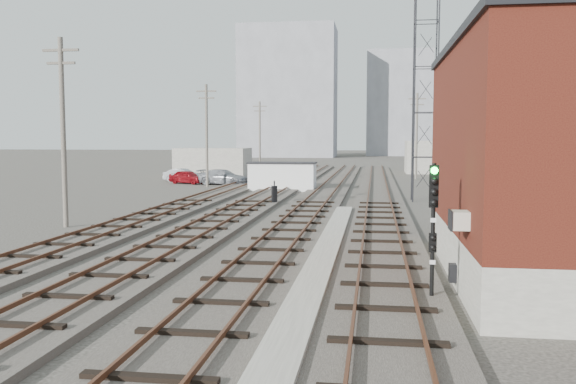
% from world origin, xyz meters
% --- Properties ---
extents(ground, '(320.00, 320.00, 0.00)m').
position_xyz_m(ground, '(0.00, 60.00, 0.00)').
color(ground, '#282621').
rests_on(ground, ground).
extents(track_right, '(3.20, 90.00, 0.39)m').
position_xyz_m(track_right, '(2.50, 39.00, 0.11)').
color(track_right, '#332D28').
rests_on(track_right, ground).
extents(track_mid_right, '(3.20, 90.00, 0.39)m').
position_xyz_m(track_mid_right, '(-1.50, 39.00, 0.11)').
color(track_mid_right, '#332D28').
rests_on(track_mid_right, ground).
extents(track_mid_left, '(3.20, 90.00, 0.39)m').
position_xyz_m(track_mid_left, '(-5.50, 39.00, 0.11)').
color(track_mid_left, '#332D28').
rests_on(track_mid_left, ground).
extents(track_left, '(3.20, 90.00, 0.39)m').
position_xyz_m(track_left, '(-9.50, 39.00, 0.11)').
color(track_left, '#332D28').
rests_on(track_left, ground).
extents(platform_curb, '(0.90, 28.00, 0.26)m').
position_xyz_m(platform_curb, '(0.50, 14.00, 0.13)').
color(platform_curb, gray).
rests_on(platform_curb, ground).
extents(brick_building, '(6.54, 12.20, 7.22)m').
position_xyz_m(brick_building, '(7.50, 12.00, 3.63)').
color(brick_building, gray).
rests_on(brick_building, ground).
extents(lattice_tower, '(1.60, 1.60, 15.00)m').
position_xyz_m(lattice_tower, '(5.50, 35.00, 7.50)').
color(lattice_tower, black).
rests_on(lattice_tower, ground).
extents(utility_pole_left_a, '(1.80, 0.24, 9.00)m').
position_xyz_m(utility_pole_left_a, '(-12.50, 20.00, 4.80)').
color(utility_pole_left_a, '#595147').
rests_on(utility_pole_left_a, ground).
extents(utility_pole_left_b, '(1.80, 0.24, 9.00)m').
position_xyz_m(utility_pole_left_b, '(-12.50, 45.00, 4.80)').
color(utility_pole_left_b, '#595147').
rests_on(utility_pole_left_b, ground).
extents(utility_pole_left_c, '(1.80, 0.24, 9.00)m').
position_xyz_m(utility_pole_left_c, '(-12.50, 70.00, 4.80)').
color(utility_pole_left_c, '#595147').
rests_on(utility_pole_left_c, ground).
extents(utility_pole_right_a, '(1.80, 0.24, 9.00)m').
position_xyz_m(utility_pole_right_a, '(6.50, 28.00, 4.80)').
color(utility_pole_right_a, '#595147').
rests_on(utility_pole_right_a, ground).
extents(utility_pole_right_b, '(1.80, 0.24, 9.00)m').
position_xyz_m(utility_pole_right_b, '(6.50, 58.00, 4.80)').
color(utility_pole_right_b, '#595147').
rests_on(utility_pole_right_b, ground).
extents(apartment_left, '(22.00, 14.00, 30.00)m').
position_xyz_m(apartment_left, '(-18.00, 135.00, 15.00)').
color(apartment_left, gray).
rests_on(apartment_left, ground).
extents(apartment_right, '(16.00, 12.00, 26.00)m').
position_xyz_m(apartment_right, '(8.00, 150.00, 13.00)').
color(apartment_right, gray).
rests_on(apartment_right, ground).
extents(shed_left, '(8.00, 5.00, 3.20)m').
position_xyz_m(shed_left, '(-16.00, 60.00, 1.60)').
color(shed_left, gray).
rests_on(shed_left, ground).
extents(shed_right, '(6.00, 6.00, 4.00)m').
position_xyz_m(shed_right, '(9.00, 70.00, 2.00)').
color(shed_right, gray).
rests_on(shed_right, ground).
extents(signal_mast, '(0.40, 0.40, 3.63)m').
position_xyz_m(signal_mast, '(3.70, 8.53, 2.07)').
color(signal_mast, gray).
rests_on(signal_mast, ground).
extents(switch_stand, '(0.43, 0.43, 1.45)m').
position_xyz_m(switch_stand, '(-4.17, 31.12, 0.69)').
color(switch_stand, black).
rests_on(switch_stand, ground).
extents(site_trailer, '(5.57, 2.46, 2.33)m').
position_xyz_m(site_trailer, '(-5.32, 42.17, 1.18)').
color(site_trailer, silver).
rests_on(site_trailer, ground).
extents(car_red, '(4.08, 2.81, 1.29)m').
position_xyz_m(car_red, '(-15.32, 48.29, 0.64)').
color(car_red, maroon).
rests_on(car_red, ground).
extents(car_silver, '(4.04, 1.81, 1.29)m').
position_xyz_m(car_silver, '(-16.64, 51.04, 0.64)').
color(car_silver, '#989A9F').
rests_on(car_silver, ground).
extents(car_grey, '(5.17, 2.88, 1.42)m').
position_xyz_m(car_grey, '(-11.66, 47.54, 0.71)').
color(car_grey, gray).
rests_on(car_grey, ground).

